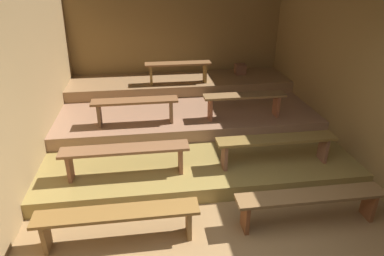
# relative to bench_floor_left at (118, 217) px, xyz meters

# --- Properties ---
(ground) EXTENTS (5.67, 6.28, 0.08)m
(ground) POSITION_rel_bench_floor_left_xyz_m (1.17, 2.04, -0.40)
(ground) COLOR olive
(wall_back) EXTENTS (5.67, 0.06, 2.78)m
(wall_back) POSITION_rel_bench_floor_left_xyz_m (1.17, 4.81, 1.03)
(wall_back) COLOR olive
(wall_back) RESTS_ON ground
(wall_left) EXTENTS (0.06, 6.28, 2.78)m
(wall_left) POSITION_rel_bench_floor_left_xyz_m (-1.29, 2.04, 1.03)
(wall_left) COLOR olive
(wall_left) RESTS_ON ground
(wall_right) EXTENTS (0.06, 6.28, 2.78)m
(wall_right) POSITION_rel_bench_floor_left_xyz_m (3.64, 2.04, 1.03)
(wall_right) COLOR olive
(wall_right) RESTS_ON ground
(platform_lower) EXTENTS (4.87, 4.22, 0.23)m
(platform_lower) POSITION_rel_bench_floor_left_xyz_m (1.17, 2.67, -0.24)
(platform_lower) COLOR olive
(platform_lower) RESTS_ON ground
(platform_middle) EXTENTS (4.87, 2.85, 0.23)m
(platform_middle) POSITION_rel_bench_floor_left_xyz_m (1.17, 3.35, -0.01)
(platform_middle) COLOR #986E52
(platform_middle) RESTS_ON platform_lower
(platform_upper) EXTENTS (4.87, 1.23, 0.23)m
(platform_upper) POSITION_rel_bench_floor_left_xyz_m (1.17, 4.16, 0.22)
(platform_upper) COLOR olive
(platform_upper) RESTS_ON platform_middle
(bench_floor_left) EXTENTS (1.88, 0.29, 0.45)m
(bench_floor_left) POSITION_rel_bench_floor_left_xyz_m (0.00, 0.00, 0.00)
(bench_floor_left) COLOR brown
(bench_floor_left) RESTS_ON ground
(bench_floor_right) EXTENTS (1.88, 0.29, 0.45)m
(bench_floor_right) POSITION_rel_bench_floor_left_xyz_m (2.35, 0.00, 0.00)
(bench_floor_right) COLOR brown
(bench_floor_right) RESTS_ON ground
(bench_lower_left) EXTENTS (1.80, 0.29, 0.45)m
(bench_lower_left) POSITION_rel_bench_floor_left_xyz_m (0.06, 1.09, 0.23)
(bench_lower_left) COLOR brown
(bench_lower_left) RESTS_ON platform_lower
(bench_lower_right) EXTENTS (1.80, 0.29, 0.45)m
(bench_lower_right) POSITION_rel_bench_floor_left_xyz_m (2.28, 1.09, 0.23)
(bench_lower_right) COLOR brown
(bench_lower_right) RESTS_ON platform_lower
(bench_middle_left) EXTENTS (1.48, 0.29, 0.45)m
(bench_middle_left) POSITION_rel_bench_floor_left_xyz_m (0.20, 2.37, 0.45)
(bench_middle_left) COLOR brown
(bench_middle_left) RESTS_ON platform_middle
(bench_middle_right) EXTENTS (1.48, 0.29, 0.45)m
(bench_middle_right) POSITION_rel_bench_floor_left_xyz_m (2.15, 2.37, 0.45)
(bench_middle_right) COLOR brown
(bench_middle_right) RESTS_ON platform_middle
(bench_upper_center) EXTENTS (1.40, 0.29, 0.45)m
(bench_upper_center) POSITION_rel_bench_floor_left_xyz_m (1.10, 3.86, 0.68)
(bench_upper_center) COLOR brown
(bench_upper_center) RESTS_ON platform_upper
(wooden_crate_upper) EXTENTS (0.23, 0.23, 0.23)m
(wooden_crate_upper) POSITION_rel_bench_floor_left_xyz_m (2.61, 4.33, 0.45)
(wooden_crate_upper) COLOR brown
(wooden_crate_upper) RESTS_ON platform_upper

